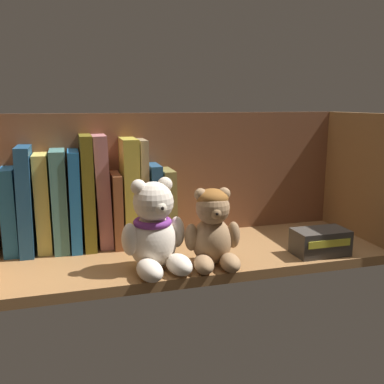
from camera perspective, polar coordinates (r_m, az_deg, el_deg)
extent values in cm
cube|color=olive|center=(91.56, 0.29, -8.46)|extent=(78.98, 26.78, 2.00)
cube|color=brown|center=(100.91, -1.94, 1.83)|extent=(81.38, 1.20, 30.50)
cube|color=olive|center=(106.09, 21.68, 1.49)|extent=(1.60, 29.18, 30.50)
cube|color=#1D5488|center=(96.04, -23.02, -2.27)|extent=(2.87, 10.04, 17.87)
cube|color=navy|center=(95.21, -21.19, -0.89)|extent=(3.13, 12.74, 22.25)
cube|color=tan|center=(95.14, -19.23, -1.29)|extent=(2.85, 9.98, 20.50)
cube|color=#40706A|center=(94.90, -17.21, -0.94)|extent=(3.05, 12.26, 21.29)
cube|color=#1D5C97|center=(94.89, -15.36, -0.90)|extent=(2.42, 12.89, 21.12)
cube|color=brown|center=(94.63, -13.76, 0.12)|extent=(2.42, 12.70, 24.22)
cube|color=#A76464|center=(94.79, -11.91, 0.19)|extent=(3.41, 10.20, 24.17)
cube|color=brown|center=(95.91, -10.14, -2.10)|extent=(1.92, 13.09, 15.95)
cube|color=#AB9833|center=(95.44, -8.40, 0.16)|extent=(3.32, 12.01, 23.32)
cube|color=#8F7856|center=(95.90, -6.64, 0.15)|extent=(1.73, 9.09, 22.96)
cube|color=navy|center=(96.92, -5.13, -1.37)|extent=(2.46, 9.71, 17.41)
cube|color=olive|center=(97.64, -3.42, -1.60)|extent=(2.82, 10.57, 16.25)
ellipsoid|color=beige|center=(80.91, -5.23, -6.59)|extent=(8.94, 8.20, 10.52)
sphere|color=beige|center=(78.34, -5.18, -1.32)|extent=(7.48, 7.48, 7.48)
sphere|color=beige|center=(77.23, -7.15, 0.66)|extent=(2.80, 2.80, 2.80)
sphere|color=beige|center=(79.26, -3.64, 1.01)|extent=(2.80, 2.80, 2.80)
sphere|color=beige|center=(76.09, -4.37, -2.05)|extent=(2.80, 2.80, 2.80)
sphere|color=black|center=(75.20, -4.06, -2.15)|extent=(0.98, 0.98, 0.98)
ellipsoid|color=beige|center=(76.70, -5.67, -10.35)|extent=(5.65, 7.77, 3.74)
ellipsoid|color=beige|center=(78.96, -1.75, -9.63)|extent=(5.65, 7.77, 3.74)
ellipsoid|color=beige|center=(78.37, -8.28, -6.27)|extent=(3.63, 3.63, 6.08)
ellipsoid|color=beige|center=(81.96, -2.05, -5.34)|extent=(3.63, 3.63, 6.08)
torus|color=#763087|center=(79.80, -5.28, -4.01)|extent=(7.18, 7.18, 1.35)
ellipsoid|color=#93704C|center=(83.15, 2.66, -6.54)|extent=(7.77, 7.13, 9.14)
sphere|color=#93704C|center=(80.85, 2.78, -2.11)|extent=(6.50, 6.50, 6.50)
sphere|color=#93704C|center=(80.23, 1.14, -0.35)|extent=(2.44, 2.44, 2.44)
sphere|color=#93704C|center=(81.25, 4.29, -0.23)|extent=(2.44, 2.44, 2.44)
sphere|color=#9B754E|center=(78.77, 3.16, -2.79)|extent=(2.44, 2.44, 2.44)
sphere|color=black|center=(77.96, 3.31, -2.89)|extent=(0.85, 0.85, 0.85)
ellipsoid|color=#93704C|center=(79.65, 1.57, -9.63)|extent=(4.23, 6.42, 3.25)
ellipsoid|color=#93704C|center=(80.78, 5.11, -9.36)|extent=(4.23, 6.42, 3.25)
ellipsoid|color=#93704C|center=(81.56, -0.09, -6.05)|extent=(2.88, 2.88, 5.28)
ellipsoid|color=#93704C|center=(83.37, 5.51, -5.71)|extent=(2.88, 2.88, 5.28)
ellipsoid|color=brown|center=(80.87, 2.72, -0.81)|extent=(6.17, 6.17, 3.57)
cube|color=#38332D|center=(92.57, 16.72, -6.38)|extent=(11.10, 6.40, 5.24)
cube|color=gold|center=(89.79, 17.87, -6.58)|extent=(9.44, 0.16, 1.47)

